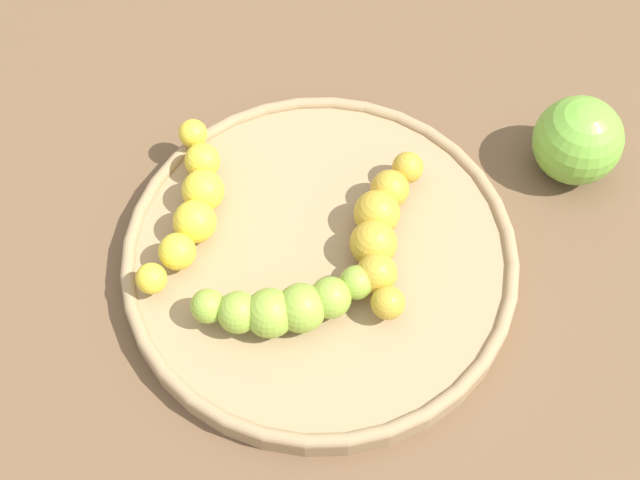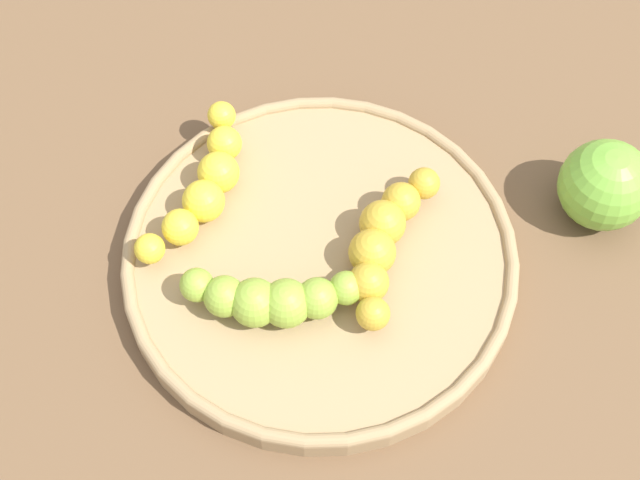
{
  "view_description": "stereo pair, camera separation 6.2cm",
  "coord_description": "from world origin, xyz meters",
  "px_view_note": "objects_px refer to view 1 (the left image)",
  "views": [
    {
      "loc": [
        -0.27,
        0.15,
        0.57
      ],
      "look_at": [
        0.0,
        0.0,
        0.04
      ],
      "focal_mm": 49.58,
      "sensor_mm": 36.0,
      "label": 1
    },
    {
      "loc": [
        -0.29,
        0.1,
        0.57
      ],
      "look_at": [
        0.0,
        0.0,
        0.04
      ],
      "focal_mm": 49.58,
      "sensor_mm": 36.0,
      "label": 2
    }
  ],
  "objects_px": {
    "fruit_bowl": "(320,258)",
    "banana_spotted": "(382,230)",
    "banana_green": "(285,306)",
    "apple_green": "(578,140)",
    "banana_yellow": "(192,205)"
  },
  "relations": [
    {
      "from": "banana_green",
      "to": "banana_spotted",
      "type": "height_order",
      "value": "same"
    },
    {
      "from": "apple_green",
      "to": "banana_yellow",
      "type": "bearing_deg",
      "value": 71.61
    },
    {
      "from": "apple_green",
      "to": "banana_spotted",
      "type": "bearing_deg",
      "value": 88.03
    },
    {
      "from": "banana_spotted",
      "to": "banana_green",
      "type": "bearing_deg",
      "value": 51.18
    },
    {
      "from": "fruit_bowl",
      "to": "banana_green",
      "type": "height_order",
      "value": "banana_green"
    },
    {
      "from": "banana_spotted",
      "to": "apple_green",
      "type": "height_order",
      "value": "apple_green"
    },
    {
      "from": "fruit_bowl",
      "to": "banana_spotted",
      "type": "height_order",
      "value": "banana_spotted"
    },
    {
      "from": "fruit_bowl",
      "to": "banana_spotted",
      "type": "distance_m",
      "value": 0.05
    },
    {
      "from": "banana_green",
      "to": "apple_green",
      "type": "xyz_separation_m",
      "value": [
        0.01,
        -0.26,
        -0.0
      ]
    },
    {
      "from": "fruit_bowl",
      "to": "banana_yellow",
      "type": "xyz_separation_m",
      "value": [
        0.07,
        0.06,
        0.02
      ]
    },
    {
      "from": "banana_yellow",
      "to": "apple_green",
      "type": "height_order",
      "value": "apple_green"
    },
    {
      "from": "banana_yellow",
      "to": "fruit_bowl",
      "type": "bearing_deg",
      "value": -9.51
    },
    {
      "from": "fruit_bowl",
      "to": "banana_spotted",
      "type": "relative_size",
      "value": 2.59
    },
    {
      "from": "fruit_bowl",
      "to": "banana_yellow",
      "type": "distance_m",
      "value": 0.1
    },
    {
      "from": "banana_green",
      "to": "banana_yellow",
      "type": "distance_m",
      "value": 0.11
    }
  ]
}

